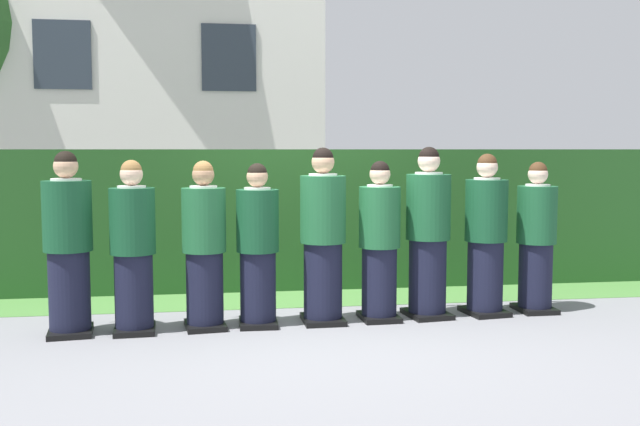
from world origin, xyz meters
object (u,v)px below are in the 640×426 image
(student_front_row_0, at_px, (68,248))
(student_front_row_8, at_px, (536,241))
(student_front_row_2, at_px, (204,249))
(student_front_row_4, at_px, (323,240))
(student_front_row_5, at_px, (379,245))
(student_front_row_3, at_px, (258,249))
(student_front_row_1, at_px, (133,251))
(student_front_row_6, at_px, (428,236))
(student_front_row_7, at_px, (486,238))

(student_front_row_0, height_order, student_front_row_8, student_front_row_0)
(student_front_row_0, xyz_separation_m, student_front_row_2, (1.19, 0.06, -0.04))
(student_front_row_4, height_order, student_front_row_5, student_front_row_4)
(student_front_row_3, distance_m, student_front_row_5, 1.18)
(student_front_row_3, xyz_separation_m, student_front_row_8, (2.83, 0.19, 0.00))
(student_front_row_1, distance_m, student_front_row_2, 0.63)
(student_front_row_1, height_order, student_front_row_2, student_front_row_1)
(student_front_row_0, distance_m, student_front_row_5, 2.86)
(student_front_row_3, bearing_deg, student_front_row_5, 3.23)
(student_front_row_3, bearing_deg, student_front_row_2, -177.11)
(student_front_row_1, distance_m, student_front_row_6, 2.81)
(student_front_row_2, distance_m, student_front_row_8, 3.33)
(student_front_row_0, distance_m, student_front_row_4, 2.31)
(student_front_row_5, bearing_deg, student_front_row_7, 4.04)
(student_front_row_5, distance_m, student_front_row_6, 0.51)
(student_front_row_6, bearing_deg, student_front_row_7, 1.85)
(student_front_row_1, relative_size, student_front_row_4, 0.93)
(student_front_row_1, height_order, student_front_row_5, student_front_row_1)
(student_front_row_3, bearing_deg, student_front_row_4, 3.98)
(student_front_row_3, distance_m, student_front_row_4, 0.63)
(student_front_row_2, distance_m, student_front_row_7, 2.78)
(student_front_row_1, relative_size, student_front_row_2, 1.01)
(student_front_row_3, bearing_deg, student_front_row_6, 4.26)
(student_front_row_1, xyz_separation_m, student_front_row_2, (0.63, 0.06, -0.00))
(student_front_row_1, xyz_separation_m, student_front_row_5, (2.30, 0.15, -0.01))
(student_front_row_2, height_order, student_front_row_5, student_front_row_2)
(student_front_row_1, height_order, student_front_row_4, student_front_row_4)
(student_front_row_0, distance_m, student_front_row_1, 0.56)
(student_front_row_8, bearing_deg, student_front_row_1, -176.08)
(student_front_row_4, relative_size, student_front_row_5, 1.08)
(student_front_row_6, distance_m, student_front_row_7, 0.60)
(student_front_row_3, bearing_deg, student_front_row_0, -177.24)
(student_front_row_3, height_order, student_front_row_6, student_front_row_6)
(student_front_row_6, distance_m, student_front_row_8, 1.16)
(student_front_row_8, bearing_deg, student_front_row_2, -176.37)
(student_front_row_3, relative_size, student_front_row_4, 0.91)
(student_front_row_3, bearing_deg, student_front_row_8, 3.76)
(student_front_row_0, bearing_deg, student_front_row_5, 2.95)
(student_front_row_8, bearing_deg, student_front_row_7, -175.67)
(student_front_row_7, xyz_separation_m, student_front_row_8, (0.55, 0.04, -0.04))
(student_front_row_0, distance_m, student_front_row_2, 1.19)
(student_front_row_6, height_order, student_front_row_7, student_front_row_6)
(student_front_row_5, bearing_deg, student_front_row_0, -177.05)
(student_front_row_2, height_order, student_front_row_3, student_front_row_2)
(student_front_row_0, relative_size, student_front_row_6, 0.98)
(student_front_row_5, bearing_deg, student_front_row_1, -176.23)
(student_front_row_0, xyz_separation_m, student_front_row_3, (1.68, 0.08, -0.06))
(student_front_row_3, height_order, student_front_row_5, student_front_row_5)
(student_front_row_4, xyz_separation_m, student_front_row_7, (1.66, 0.10, -0.03))
(student_front_row_3, distance_m, student_front_row_8, 2.84)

